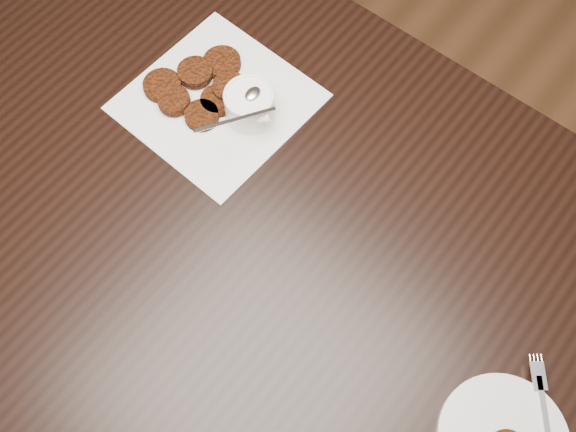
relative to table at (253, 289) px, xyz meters
The scene contains 5 objects.
floor 0.38m from the table, 84.47° to the right, with size 4.00×4.00×0.00m, color #56341D.
table is the anchor object (origin of this frame).
napkin 0.44m from the table, 141.93° to the left, with size 0.29×0.29×0.00m, color white.
sauce_ramekin 0.48m from the table, 126.05° to the left, with size 0.11×0.11×0.12m, color white, non-canonical shape.
patty_cluster 0.46m from the table, 148.88° to the left, with size 0.22×0.22×0.02m, color #61230C, non-canonical shape.
Camera 1 is at (0.35, -0.25, 1.73)m, focal length 42.23 mm.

